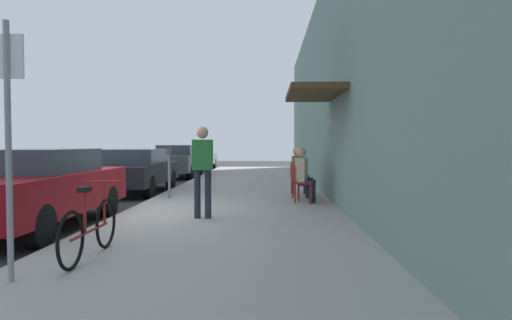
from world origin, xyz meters
name	(u,v)px	position (x,y,z in m)	size (l,w,h in m)	color
ground_plane	(119,219)	(0.00, 0.00, 0.00)	(60.00, 60.00, 0.00)	#2D2D30
sidewalk_slab	(238,203)	(2.25, 2.00, 0.06)	(4.50, 32.00, 0.12)	#9E9B93
building_facade	(338,80)	(4.65, 1.99, 3.03)	(1.40, 32.00, 6.06)	gray
parked_car_0	(35,187)	(-1.10, -1.08, 0.74)	(1.80, 4.40, 1.41)	maroon
parked_car_1	(135,170)	(-1.10, 4.77, 0.70)	(1.80, 4.40, 1.34)	black
parked_car_2	(177,161)	(-1.10, 11.06, 0.75)	(1.80, 4.40, 1.44)	#47514C
parked_car_3	(197,157)	(-1.10, 16.65, 0.72)	(1.80, 4.40, 1.37)	#47514C
parking_meter	(169,168)	(0.45, 2.53, 0.89)	(0.12, 0.10, 1.32)	slate
street_sign	(8,130)	(0.40, -4.38, 1.64)	(0.32, 0.06, 2.60)	gray
bicycle_0	(90,228)	(0.83, -3.45, 0.48)	(0.46, 1.71, 0.90)	black
cafe_chair_0	(301,181)	(3.76, 1.73, 0.62)	(0.55, 0.55, 0.87)	maroon
seated_patron_0	(304,173)	(3.81, 1.71, 0.82)	(0.50, 0.46, 1.29)	#232838
cafe_chair_1	(299,179)	(3.76, 2.43, 0.62)	(0.55, 0.55, 0.87)	maroon
seated_patron_1	(302,171)	(3.81, 2.45, 0.82)	(0.51, 0.46, 1.29)	#232838
cafe_chair_2	(297,176)	(3.75, 3.43, 0.62)	(0.49, 0.49, 0.87)	maroon
seated_patron_2	(299,169)	(3.81, 3.44, 0.82)	(0.46, 0.40, 1.29)	#232838
pedestrian_standing	(203,164)	(1.76, -0.53, 1.12)	(0.36, 0.22, 1.70)	#232838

